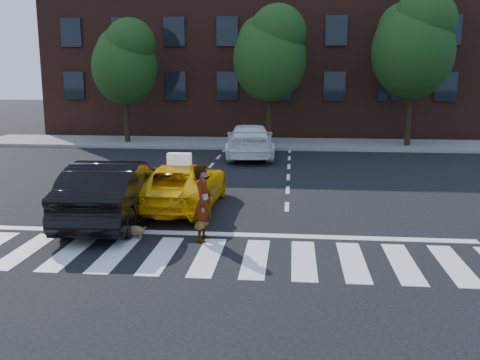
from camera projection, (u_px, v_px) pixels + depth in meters
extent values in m
plane|color=black|center=(208.00, 257.00, 11.21)|extent=(120.00, 120.00, 0.00)
cube|color=silver|center=(208.00, 257.00, 11.21)|extent=(13.00, 2.40, 0.01)
cube|color=silver|center=(218.00, 234.00, 12.77)|extent=(12.00, 0.30, 0.01)
cube|color=slate|center=(260.00, 143.00, 28.26)|extent=(30.00, 4.00, 0.15)
cube|color=#482419|center=(267.00, 37.00, 34.39)|extent=(26.00, 10.00, 12.00)
cylinder|color=black|center=(127.00, 114.00, 28.13)|extent=(0.28, 0.28, 3.25)
ellipsoid|color=#0F3A11|center=(125.00, 67.00, 27.65)|extent=(3.38, 3.38, 3.89)
sphere|color=#0F3A11|center=(130.00, 44.00, 27.19)|extent=(2.60, 2.60, 2.60)
sphere|color=#0F3A11|center=(119.00, 51.00, 27.76)|extent=(2.34, 2.34, 2.34)
cylinder|color=black|center=(269.00, 112.00, 27.38)|extent=(0.28, 0.28, 3.55)
ellipsoid|color=#0F3A11|center=(270.00, 59.00, 26.86)|extent=(3.69, 3.69, 4.25)
sphere|color=#0F3A11|center=(278.00, 33.00, 26.37)|extent=(2.84, 2.84, 2.84)
sphere|color=#0F3A11|center=(263.00, 41.00, 26.95)|extent=(2.56, 2.56, 2.56)
cylinder|color=black|center=(409.00, 110.00, 26.68)|extent=(0.28, 0.28, 3.85)
ellipsoid|color=#0F3A11|center=(413.00, 51.00, 26.11)|extent=(4.00, 4.00, 4.60)
sphere|color=#0F3A11|center=(424.00, 22.00, 25.60)|extent=(3.08, 3.08, 3.08)
sphere|color=#0F3A11|center=(406.00, 31.00, 26.19)|extent=(2.77, 2.77, 2.77)
imported|color=#FFBD05|center=(181.00, 185.00, 15.19)|extent=(2.15, 4.60, 1.27)
imported|color=black|center=(113.00, 191.00, 13.76)|extent=(1.96, 4.96, 1.61)
imported|color=white|center=(250.00, 141.00, 24.05)|extent=(2.52, 5.31, 1.50)
imported|color=#999999|center=(203.00, 203.00, 12.13)|extent=(0.49, 0.69, 1.78)
ellipsoid|color=#94684B|center=(135.00, 231.00, 12.43)|extent=(0.42, 0.22, 0.23)
sphere|color=#94684B|center=(127.00, 228.00, 12.43)|extent=(0.18, 0.18, 0.17)
sphere|color=#94684B|center=(124.00, 229.00, 12.45)|extent=(0.08, 0.08, 0.08)
cylinder|color=#94684B|center=(144.00, 228.00, 12.40)|extent=(0.12, 0.04, 0.10)
sphere|color=#94684B|center=(127.00, 225.00, 12.48)|extent=(0.06, 0.06, 0.06)
sphere|color=#94684B|center=(126.00, 226.00, 12.37)|extent=(0.06, 0.06, 0.06)
cylinder|color=#94684B|center=(130.00, 236.00, 12.41)|extent=(0.05, 0.05, 0.11)
cylinder|color=#94684B|center=(131.00, 235.00, 12.51)|extent=(0.05, 0.05, 0.11)
cylinder|color=#94684B|center=(140.00, 237.00, 12.39)|extent=(0.05, 0.05, 0.11)
cylinder|color=#94684B|center=(141.00, 235.00, 12.49)|extent=(0.05, 0.05, 0.11)
cube|color=white|center=(179.00, 159.00, 14.84)|extent=(0.65, 0.29, 0.32)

